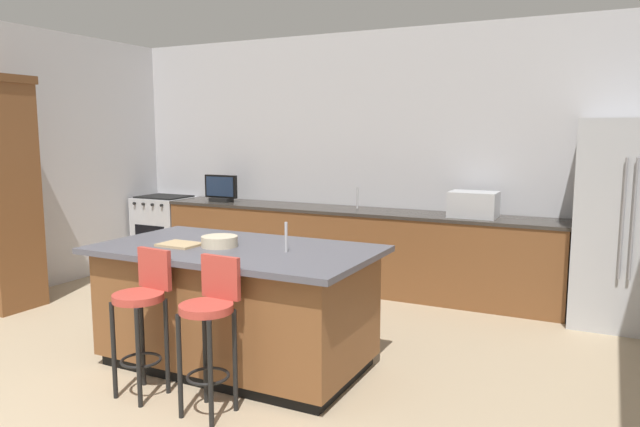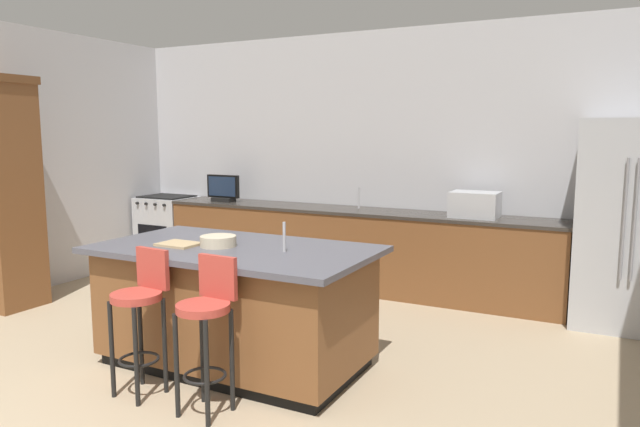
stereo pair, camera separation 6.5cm
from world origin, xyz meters
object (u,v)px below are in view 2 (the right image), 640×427
at_px(tv_monitor, 223,189).
at_px(bar_stool_right, 207,320).
at_px(range_oven, 168,230).
at_px(cabinet_tower, 2,189).
at_px(microwave, 475,205).
at_px(bar_stool_left, 141,308).
at_px(kitchen_island, 235,305).
at_px(refrigerator, 628,224).
at_px(fruit_bowl, 218,241).
at_px(cutting_board, 179,244).

xyz_separation_m(tv_monitor, bar_stool_right, (2.19, -3.14, -0.47)).
bearing_deg(bar_stool_right, range_oven, 137.08).
distance_m(cabinet_tower, microwave, 4.83).
relative_size(cabinet_tower, bar_stool_left, 2.35).
xyz_separation_m(kitchen_island, bar_stool_left, (-0.27, -0.71, 0.13)).
distance_m(kitchen_island, refrigerator, 3.62).
relative_size(kitchen_island, tv_monitor, 4.59).
bearing_deg(bar_stool_right, fruit_bowl, 123.60).
xyz_separation_m(cabinet_tower, microwave, (4.25, 2.27, -0.16)).
relative_size(tv_monitor, bar_stool_right, 0.46).
bearing_deg(refrigerator, range_oven, 179.26).
bearing_deg(refrigerator, cabinet_tower, -158.75).
height_order(tv_monitor, bar_stool_right, tv_monitor).
distance_m(range_oven, tv_monitor, 1.15).
bearing_deg(cutting_board, bar_stool_left, -76.57).
distance_m(tv_monitor, bar_stool_right, 3.86).
bearing_deg(bar_stool_left, microwave, 69.97).
relative_size(microwave, cutting_board, 1.58).
bearing_deg(cutting_board, fruit_bowl, 19.54).
height_order(refrigerator, fruit_bowl, refrigerator).
height_order(refrigerator, cutting_board, refrigerator).
distance_m(microwave, cutting_board, 3.11).
bearing_deg(cutting_board, kitchen_island, 20.02).
distance_m(kitchen_island, tv_monitor, 3.13).
bearing_deg(microwave, bar_stool_left, -115.65).
xyz_separation_m(cabinet_tower, bar_stool_right, (3.30, -0.92, -0.61)).
bearing_deg(cabinet_tower, kitchen_island, -3.83).
bearing_deg(microwave, bar_stool_right, -106.66).
distance_m(kitchen_island, range_oven, 3.79).
bearing_deg(bar_stool_right, bar_stool_left, -179.03).
xyz_separation_m(bar_stool_right, cutting_board, (-0.71, 0.57, 0.33)).
relative_size(kitchen_island, bar_stool_left, 2.12).
bearing_deg(tv_monitor, refrigerator, -0.26).
relative_size(range_oven, microwave, 1.96).
bearing_deg(cabinet_tower, refrigerator, 21.25).
relative_size(refrigerator, microwave, 3.98).
distance_m(tv_monitor, fruit_bowl, 3.04).
relative_size(cabinet_tower, bar_stool_right, 2.33).
distance_m(fruit_bowl, cutting_board, 0.31).
bearing_deg(tv_monitor, bar_stool_right, -55.10).
distance_m(range_oven, cutting_board, 3.63).
bearing_deg(bar_stool_right, cutting_board, 143.21).
bearing_deg(microwave, cutting_board, -122.36).
bearing_deg(range_oven, bar_stool_right, -45.20).
height_order(kitchen_island, cutting_board, cutting_board).
bearing_deg(microwave, cabinet_tower, -151.88).
relative_size(microwave, bar_stool_right, 0.48).
height_order(refrigerator, tv_monitor, refrigerator).
bearing_deg(kitchen_island, bar_stool_left, -111.18).
relative_size(kitchen_island, range_oven, 2.26).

